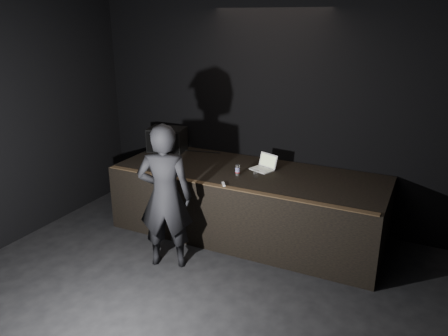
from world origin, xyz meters
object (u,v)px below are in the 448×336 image
object	(u,v)px
stage_riser	(248,203)
laptop	(264,166)
person	(165,197)
beer_can	(237,170)
stage_monitor	(167,139)

from	to	relation	value
stage_riser	laptop	world-z (taller)	laptop
stage_riser	person	size ratio (longest dim) A/B	2.06
stage_riser	beer_can	size ratio (longest dim) A/B	25.24
stage_riser	person	bearing A→B (deg)	-115.67
beer_can	laptop	bearing A→B (deg)	58.40
stage_monitor	laptop	size ratio (longest dim) A/B	1.65
laptop	person	bearing A→B (deg)	-96.50
stage_riser	stage_monitor	size ratio (longest dim) A/B	5.95
person	stage_riser	bearing A→B (deg)	-136.91
stage_monitor	person	world-z (taller)	person
stage_riser	stage_monitor	distance (m)	1.85
laptop	person	world-z (taller)	person
stage_riser	laptop	xyz separation A→B (m)	(0.17, 0.21, 0.56)
laptop	beer_can	distance (m)	0.49
stage_riser	stage_monitor	world-z (taller)	stage_monitor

